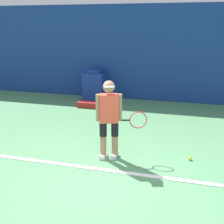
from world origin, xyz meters
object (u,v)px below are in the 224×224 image
tennis_ball (190,159)px  tennis_player (110,117)px  water_bottle (109,96)px  covered_chair (95,85)px  equipment_bag (89,105)px

tennis_ball → tennis_player: bearing=-168.1°
tennis_player → water_bottle: (-1.41, 4.61, -0.73)m
covered_chair → equipment_bag: size_ratio=1.50×
covered_chair → water_bottle: bearing=18.5°
equipment_bag → water_bottle: bearing=75.7°
tennis_ball → covered_chair: (-3.34, 4.15, 0.45)m
tennis_player → tennis_ball: bearing=-7.6°
tennis_player → equipment_bag: bearing=97.2°
tennis_player → water_bottle: bearing=87.5°
tennis_player → equipment_bag: 3.89m
tennis_ball → equipment_bag: 4.45m
tennis_player → covered_chair: 4.84m
covered_chair → tennis_ball: bearing=-51.1°
tennis_player → tennis_ball: tennis_player is taller
equipment_bag → water_bottle: water_bottle is taller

